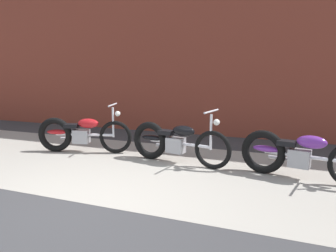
{
  "coord_description": "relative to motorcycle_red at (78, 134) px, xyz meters",
  "views": [
    {
      "loc": [
        2.46,
        -3.23,
        1.68
      ],
      "look_at": [
        0.48,
        1.84,
        0.75
      ],
      "focal_mm": 34.21,
      "sensor_mm": 36.0,
      "label": 1
    }
  ],
  "objects": [
    {
      "name": "ground_plane",
      "position": [
        1.69,
        -2.19,
        -0.4
      ],
      "size": [
        80.0,
        80.0,
        0.0
      ],
      "primitive_type": "plane",
      "color": "#38383A"
    },
    {
      "name": "sidewalk_slab",
      "position": [
        1.69,
        -0.44,
        -0.4
      ],
      "size": [
        36.0,
        3.5,
        0.01
      ],
      "primitive_type": "cube",
      "color": "#9E998E",
      "rests_on": "ground"
    },
    {
      "name": "brick_building_wall",
      "position": [
        1.69,
        3.01,
        2.77
      ],
      "size": [
        36.0,
        0.5,
        6.34
      ],
      "primitive_type": "cube",
      "color": "brown",
      "rests_on": "ground"
    },
    {
      "name": "motorcycle_red",
      "position": [
        0.0,
        0.0,
        0.0
      ],
      "size": [
        1.96,
        0.78,
        1.03
      ],
      "rotation": [
        0.0,
        0.0,
        0.27
      ],
      "color": "black",
      "rests_on": "ground"
    },
    {
      "name": "motorcycle_black",
      "position": [
        2.11,
        -0.0,
        0.0
      ],
      "size": [
        2.0,
        0.65,
        1.03
      ],
      "rotation": [
        0.0,
        0.0,
        -0.16
      ],
      "color": "black",
      "rests_on": "ground"
    },
    {
      "name": "motorcycle_purple",
      "position": [
        4.22,
        -0.15,
        0.0
      ],
      "size": [
        1.99,
        0.71,
        1.03
      ],
      "rotation": [
        0.0,
        0.0,
        -0.2
      ],
      "color": "black",
      "rests_on": "ground"
    }
  ]
}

